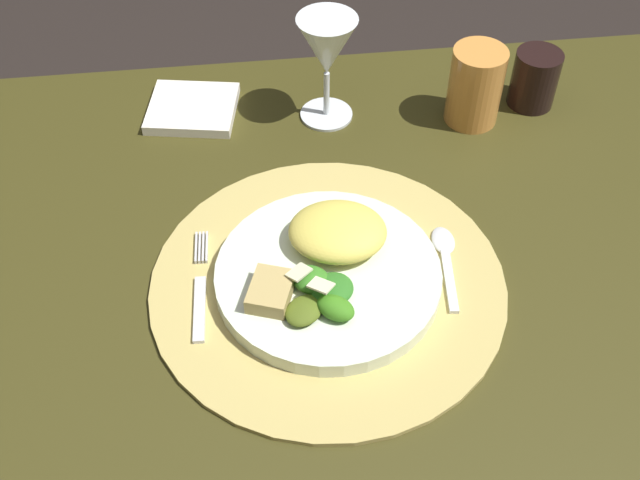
{
  "coord_description": "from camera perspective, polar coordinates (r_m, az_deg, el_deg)",
  "views": [
    {
      "loc": [
        -0.07,
        -0.56,
        1.42
      ],
      "look_at": [
        -0.0,
        0.03,
        0.77
      ],
      "focal_mm": 44.26,
      "sensor_mm": 36.0,
      "label": 1
    }
  ],
  "objects": [
    {
      "name": "dining_table",
      "position": [
        1.05,
        0.35,
        -9.69
      ],
      "size": [
        1.12,
        0.82,
        0.75
      ],
      "color": "#393513",
      "rests_on": "ground"
    },
    {
      "name": "placemat",
      "position": [
        0.86,
        0.4,
        -3.2
      ],
      "size": [
        0.39,
        0.39,
        0.01
      ],
      "primitive_type": "cylinder",
      "color": "tan",
      "rests_on": "dining_table"
    },
    {
      "name": "dinner_plate",
      "position": [
        0.85,
        0.4,
        -2.65
      ],
      "size": [
        0.25,
        0.25,
        0.02
      ],
      "primitive_type": "cylinder",
      "color": "silver",
      "rests_on": "placemat"
    },
    {
      "name": "pasta_serving",
      "position": [
        0.86,
        1.28,
        0.62
      ],
      "size": [
        0.12,
        0.11,
        0.04
      ],
      "primitive_type": "ellipsoid",
      "rotation": [
        0.0,
        0.0,
        6.15
      ],
      "color": "#E4D056",
      "rests_on": "dinner_plate"
    },
    {
      "name": "salad_greens",
      "position": [
        0.81,
        0.05,
        -3.95
      ],
      "size": [
        0.09,
        0.09,
        0.03
      ],
      "color": "#4D601A",
      "rests_on": "dinner_plate"
    },
    {
      "name": "bread_piece",
      "position": [
        0.82,
        -3.58,
        -3.73
      ],
      "size": [
        0.06,
        0.06,
        0.02
      ],
      "primitive_type": "cube",
      "rotation": [
        0.0,
        0.0,
        1.23
      ],
      "color": "tan",
      "rests_on": "dinner_plate"
    },
    {
      "name": "fork",
      "position": [
        0.86,
        -8.65,
        -3.59
      ],
      "size": [
        0.02,
        0.15,
        0.0
      ],
      "color": "silver",
      "rests_on": "placemat"
    },
    {
      "name": "spoon",
      "position": [
        0.9,
        9.04,
        -0.96
      ],
      "size": [
        0.03,
        0.12,
        0.01
      ],
      "color": "silver",
      "rests_on": "placemat"
    },
    {
      "name": "napkin",
      "position": [
        1.09,
        -9.2,
        9.37
      ],
      "size": [
        0.13,
        0.12,
        0.01
      ],
      "primitive_type": "cube",
      "rotation": [
        0.0,
        0.0,
        -0.18
      ],
      "color": "white",
      "rests_on": "dining_table"
    },
    {
      "name": "wine_glass",
      "position": [
        1.02,
        0.5,
        13.56
      ],
      "size": [
        0.08,
        0.08,
        0.15
      ],
      "color": "silver",
      "rests_on": "dining_table"
    },
    {
      "name": "amber_tumbler",
      "position": [
        1.06,
        11.16,
        10.87
      ],
      "size": [
        0.07,
        0.07,
        0.1
      ],
      "primitive_type": "cylinder",
      "color": "#D58A3D",
      "rests_on": "dining_table"
    },
    {
      "name": "dark_tumbler",
      "position": [
        1.11,
        15.26,
        11.18
      ],
      "size": [
        0.06,
        0.06,
        0.08
      ],
      "primitive_type": "cylinder",
      "color": "black",
      "rests_on": "dining_table"
    }
  ]
}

